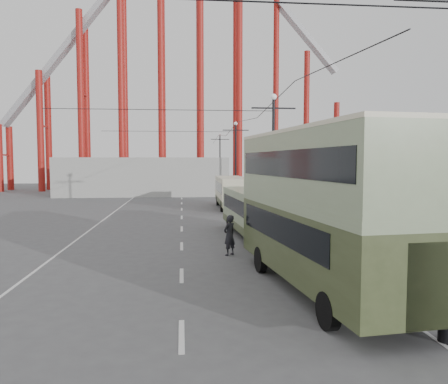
{
  "coord_description": "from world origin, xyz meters",
  "views": [
    {
      "loc": [
        -0.97,
        -13.01,
        4.49
      ],
      "look_at": [
        1.09,
        8.21,
        3.0
      ],
      "focal_mm": 35.0,
      "sensor_mm": 36.0,
      "label": 1
    }
  ],
  "objects": [
    {
      "name": "ground",
      "position": [
        0.0,
        0.0,
        0.0
      ],
      "size": [
        160.0,
        160.0,
        0.0
      ],
      "primitive_type": "plane",
      "color": "#4C4C4E",
      "rests_on": "ground"
    },
    {
      "name": "road_markings",
      "position": [
        -0.86,
        19.7,
        0.01
      ],
      "size": [
        12.52,
        120.0,
        0.01
      ],
      "color": "silver",
      "rests_on": "ground"
    },
    {
      "name": "lamp_post_mid",
      "position": [
        5.6,
        18.0,
        4.68
      ],
      "size": [
        3.2,
        0.44,
        9.32
      ],
      "color": "black",
      "rests_on": "ground"
    },
    {
      "name": "lamp_post_far",
      "position": [
        5.6,
        40.0,
        4.68
      ],
      "size": [
        3.2,
        0.44,
        9.32
      ],
      "color": "black",
      "rests_on": "ground"
    },
    {
      "name": "lamp_post_distant",
      "position": [
        5.6,
        62.0,
        4.68
      ],
      "size": [
        3.2,
        0.44,
        9.32
      ],
      "color": "black",
      "rests_on": "ground"
    },
    {
      "name": "roller_coaster",
      "position": [
        -2.49,
        56.89,
        22.92
      ],
      "size": [
        52.95,
        5.0,
        55.48
      ],
      "color": "maroon",
      "rests_on": "ground"
    },
    {
      "name": "fairground_shed",
      "position": [
        -6.0,
        47.0,
        2.5
      ],
      "size": [
        22.0,
        10.0,
        5.0
      ],
      "primitive_type": "cube",
      "color": "#A3A39E",
      "rests_on": "ground"
    },
    {
      "name": "double_decker_bus",
      "position": [
        3.69,
        1.45,
        3.13
      ],
      "size": [
        3.75,
        10.62,
        5.58
      ],
      "rotation": [
        0.0,
        0.0,
        0.11
      ],
      "color": "#353E21",
      "rests_on": "ground"
    },
    {
      "name": "single_decker_green",
      "position": [
        3.28,
        12.27,
        1.56
      ],
      "size": [
        2.8,
        9.86,
        2.76
      ],
      "rotation": [
        0.0,
        0.0,
        0.06
      ],
      "color": "gray",
      "rests_on": "ground"
    },
    {
      "name": "single_decker_cream",
      "position": [
        3.73,
        28.56,
        1.69
      ],
      "size": [
        2.57,
        9.66,
        3.0
      ],
      "rotation": [
        0.0,
        0.0,
        -0.01
      ],
      "color": "beige",
      "rests_on": "ground"
    },
    {
      "name": "pedestrian",
      "position": [
        1.28,
        7.51,
        0.98
      ],
      "size": [
        0.84,
        0.83,
        1.95
      ],
      "primitive_type": "imported",
      "rotation": [
        0.0,
        0.0,
        3.89
      ],
      "color": "black",
      "rests_on": "ground"
    }
  ]
}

